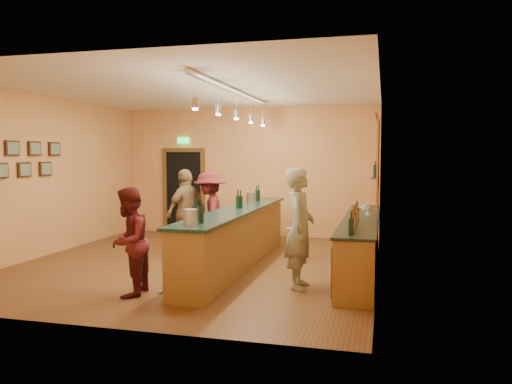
% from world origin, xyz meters
% --- Properties ---
extents(floor, '(7.00, 7.00, 0.00)m').
position_xyz_m(floor, '(0.00, 0.00, 0.00)').
color(floor, '#523817').
rests_on(floor, ground).
extents(ceiling, '(6.50, 7.00, 0.02)m').
position_xyz_m(ceiling, '(0.00, 0.00, 3.20)').
color(ceiling, silver).
rests_on(ceiling, wall_back).
extents(wall_back, '(6.50, 0.02, 3.20)m').
position_xyz_m(wall_back, '(0.00, 3.50, 1.60)').
color(wall_back, '#C58549').
rests_on(wall_back, floor).
extents(wall_front, '(6.50, 0.02, 3.20)m').
position_xyz_m(wall_front, '(0.00, -3.50, 1.60)').
color(wall_front, '#C58549').
rests_on(wall_front, floor).
extents(wall_left, '(0.02, 7.00, 3.20)m').
position_xyz_m(wall_left, '(-3.25, 0.00, 1.60)').
color(wall_left, '#C58549').
rests_on(wall_left, floor).
extents(wall_right, '(0.02, 7.00, 3.20)m').
position_xyz_m(wall_right, '(3.25, 0.00, 1.60)').
color(wall_right, '#C58549').
rests_on(wall_right, floor).
extents(doorway, '(1.15, 0.09, 2.48)m').
position_xyz_m(doorway, '(-1.70, 3.47, 1.13)').
color(doorway, black).
rests_on(doorway, wall_back).
extents(tapestry, '(0.03, 1.40, 1.60)m').
position_xyz_m(tapestry, '(3.23, 0.40, 1.85)').
color(tapestry, '#A3202D').
rests_on(tapestry, wall_right).
extents(bottle_shelf, '(0.17, 0.55, 0.54)m').
position_xyz_m(bottle_shelf, '(3.17, 1.90, 1.67)').
color(bottle_shelf, '#4B3416').
rests_on(bottle_shelf, wall_right).
extents(picture_grid, '(0.06, 2.20, 0.70)m').
position_xyz_m(picture_grid, '(-3.21, -0.75, 1.95)').
color(picture_grid, '#382111').
rests_on(picture_grid, wall_left).
extents(back_counter, '(0.60, 4.55, 1.27)m').
position_xyz_m(back_counter, '(2.97, 0.18, 0.49)').
color(back_counter, olive).
rests_on(back_counter, floor).
extents(tasting_bar, '(0.73, 5.10, 1.38)m').
position_xyz_m(tasting_bar, '(0.76, -0.00, 0.61)').
color(tasting_bar, olive).
rests_on(tasting_bar, floor).
extents(pendant_track, '(0.11, 4.60, 0.50)m').
position_xyz_m(pendant_track, '(0.76, -0.00, 2.98)').
color(pendant_track, silver).
rests_on(pendant_track, ceiling).
extents(bartender, '(0.47, 0.69, 1.84)m').
position_xyz_m(bartender, '(2.12, -1.17, 0.92)').
color(bartender, gray).
rests_on(bartender, floor).
extents(customer_a, '(0.68, 0.83, 1.57)m').
position_xyz_m(customer_a, '(-0.20, -2.20, 0.78)').
color(customer_a, '#59191E').
rests_on(customer_a, floor).
extents(customer_b, '(0.79, 1.11, 1.75)m').
position_xyz_m(customer_b, '(-0.51, 0.74, 0.87)').
color(customer_b, '#997A51').
rests_on(customer_b, floor).
extents(customer_c, '(0.91, 1.23, 1.70)m').
position_xyz_m(customer_c, '(-0.07, 0.86, 0.85)').
color(customer_c, '#59191E').
rests_on(customer_c, floor).
extents(bar_stool, '(0.30, 0.30, 0.62)m').
position_xyz_m(bar_stool, '(1.67, 0.85, 0.48)').
color(bar_stool, '#976544').
rests_on(bar_stool, floor).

